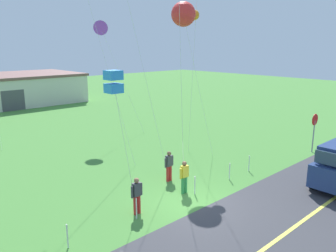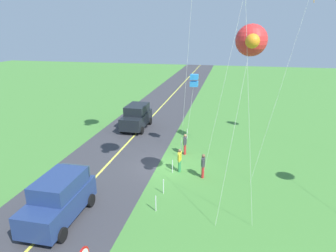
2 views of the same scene
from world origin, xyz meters
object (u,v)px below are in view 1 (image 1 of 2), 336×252
stop_sign (314,125)px  person_child_watcher (137,195)px  kite_yellow_high (113,82)px  person_adult_companion (184,176)px  kite_pink_drift (101,28)px  person_adult_near (169,165)px  kite_orange_near (184,14)px

stop_sign → person_child_watcher: (-13.73, 1.12, -0.94)m
person_child_watcher → kite_yellow_high: (-0.62, 0.49, 4.66)m
stop_sign → person_adult_companion: (-10.82, 1.22, -0.94)m
kite_yellow_high → stop_sign: bearing=-6.4°
person_adult_companion → person_child_watcher: bearing=-141.3°
kite_pink_drift → person_child_watcher: bearing=-117.6°
stop_sign → person_adult_near: size_ratio=1.60×
person_adult_near → person_adult_companion: same height
kite_yellow_high → kite_orange_near: bearing=24.9°
kite_pink_drift → stop_sign: bearing=-62.4°
kite_yellow_high → person_child_watcher: bearing=-38.2°
person_child_watcher → kite_orange_near: (6.61, 3.85, 7.73)m
person_adult_companion → person_child_watcher: 2.91m
kite_pink_drift → kite_orange_near: bearing=-89.7°
person_adult_near → stop_sign: bearing=-86.4°
person_adult_near → kite_orange_near: 8.63m
kite_pink_drift → person_adult_near: bearing=-106.1°
stop_sign → kite_orange_near: kite_orange_near is taller
stop_sign → kite_orange_near: bearing=145.1°
person_adult_companion → kite_orange_near: (3.70, 3.74, 7.73)m
person_adult_companion → kite_yellow_high: kite_yellow_high is taller
stop_sign → person_adult_companion: 10.93m
person_adult_companion → kite_orange_near: 9.35m
person_adult_near → kite_yellow_high: bearing=125.6°
kite_orange_near → stop_sign: bearing=-34.9°
person_adult_near → person_adult_companion: bearing=-178.7°
kite_yellow_high → kite_orange_near: 8.54m
stop_sign → person_adult_companion: size_ratio=1.60×
person_adult_near → kite_pink_drift: kite_pink_drift is taller
kite_yellow_high → kite_pink_drift: (7.18, 12.09, 2.60)m
stop_sign → kite_pink_drift: 16.70m
person_child_watcher → kite_orange_near: bearing=-179.2°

